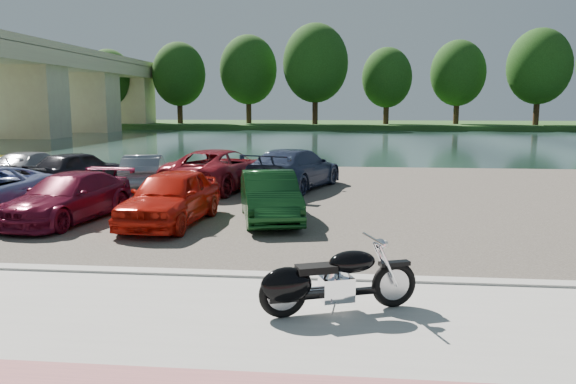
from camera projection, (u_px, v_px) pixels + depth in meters
name	position (u px, v px, depth m)	size (l,w,h in m)	color
ground	(270.00, 328.00, 7.63)	(200.00, 200.00, 0.00)	#595447
promenade	(258.00, 357.00, 6.64)	(60.00, 6.00, 0.10)	#A7A59D
kerb	(285.00, 278.00, 9.58)	(60.00, 0.30, 0.14)	#A7A59D
parking_lot	(315.00, 197.00, 18.44)	(60.00, 18.00, 0.04)	#3C3831
river	(334.00, 141.00, 46.95)	(120.00, 40.00, 0.00)	#172A26
far_bank	(339.00, 125.00, 78.35)	(120.00, 24.00, 0.60)	#224117
bridge	(20.00, 77.00, 49.96)	(7.00, 56.00, 8.55)	#C8B28B
far_trees	(374.00, 69.00, 70.70)	(70.25, 10.68, 12.52)	#342113
motorcycle	(325.00, 282.00, 7.81)	(2.24, 1.09, 1.05)	black
car_3	(68.00, 197.00, 14.39)	(1.71, 4.21, 1.22)	maroon
car_4	(171.00, 197.00, 14.00)	(1.62, 4.04, 1.38)	red
car_5	(270.00, 196.00, 14.43)	(1.34, 3.84, 1.26)	#0F3715
car_7	(32.00, 167.00, 21.27)	(1.73, 4.26, 1.24)	gray
car_8	(78.00, 169.00, 20.21)	(1.60, 3.97, 1.35)	black
car_9	(145.00, 171.00, 20.04)	(1.30, 3.71, 1.22)	slate
car_10	(220.00, 169.00, 19.90)	(2.37, 5.14, 1.43)	maroon
car_11	(294.00, 169.00, 19.98)	(2.02, 4.96, 1.44)	#28334F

